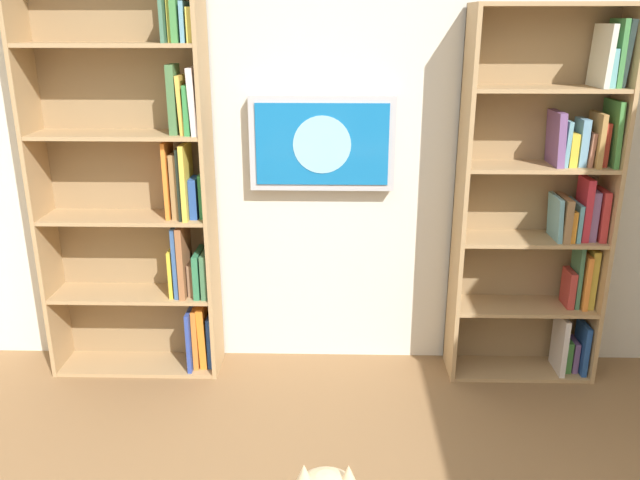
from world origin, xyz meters
The scene contains 4 objects.
wall_back centered at (0.00, -2.23, 1.35)m, with size 4.52×0.06×2.70m, color silver.
bookshelf_left centered at (-1.15, -2.06, 0.98)m, with size 0.78×0.28×1.96m.
bookshelf_right centered at (0.96, -2.07, 1.07)m, with size 0.91×0.28×2.22m.
wall_mounted_tv centered at (0.03, -2.15, 1.27)m, with size 0.76×0.07×0.49m.
Camera 1 is at (-0.04, 1.22, 1.88)m, focal length 36.36 mm.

